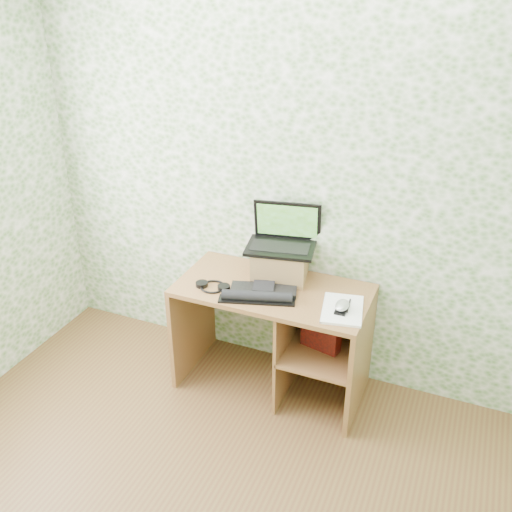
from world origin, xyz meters
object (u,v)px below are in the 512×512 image
at_px(laptop, 283,237).
at_px(notepad, 343,309).
at_px(desk, 285,324).
at_px(keyboard, 261,293).
at_px(riser, 280,263).

bearing_deg(laptop, notepad, -40.81).
distance_m(desk, keyboard, 0.34).
relative_size(desk, riser, 3.59).
distance_m(riser, keyboard, 0.27).
distance_m(riser, notepad, 0.53).
xyz_separation_m(desk, notepad, (0.39, -0.11, 0.28)).
bearing_deg(keyboard, laptop, 68.14).
xyz_separation_m(riser, laptop, (-0.00, 0.05, 0.17)).
distance_m(laptop, keyboard, 0.39).
bearing_deg(laptop, keyboard, -105.58).
bearing_deg(notepad, laptop, 139.08).
xyz_separation_m(desk, laptop, (-0.09, 0.16, 0.54)).
distance_m(riser, laptop, 0.17).
height_order(desk, notepad, notepad).
xyz_separation_m(desk, riser, (-0.09, 0.12, 0.37)).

